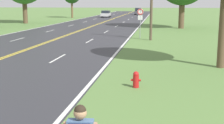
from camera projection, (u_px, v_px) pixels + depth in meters
The scene contains 4 objects.
fire_hydrant at pixel (136, 79), 12.69m from camera, with size 0.41×0.25×0.67m.
traffic_sign at pixel (140, 16), 29.75m from camera, with size 0.60×0.10×2.84m.
car_silver_hatchback_approaching at pixel (106, 14), 71.61m from camera, with size 1.97×3.46×1.56m.
car_dark_grey_suv_mid_near at pixel (138, 11), 85.62m from camera, with size 1.90×4.44×1.91m.
Camera 1 is at (9.59, -1.79, 3.43)m, focal length 50.00 mm.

